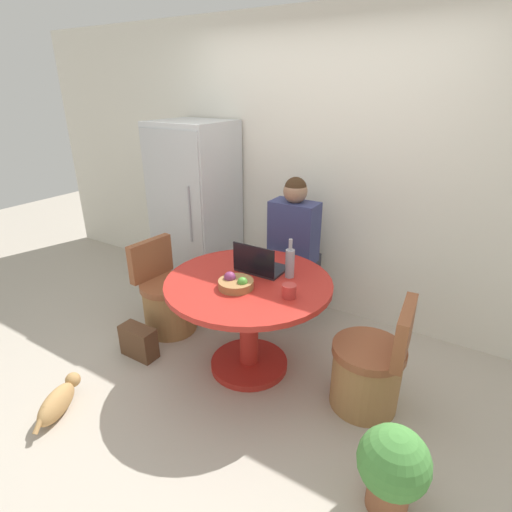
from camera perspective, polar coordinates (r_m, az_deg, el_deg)
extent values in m
plane|color=#B2A899|center=(3.03, -4.53, -18.40)|extent=(12.00, 12.00, 0.00)
cube|color=silver|center=(3.64, 9.10, 11.72)|extent=(7.00, 0.06, 2.60)
cube|color=silver|center=(4.03, -8.51, 6.36)|extent=(0.69, 0.63, 1.71)
cube|color=#AFB2B5|center=(3.80, -11.60, 5.12)|extent=(0.67, 0.01, 1.61)
cylinder|color=gray|center=(3.63, -9.41, 5.86)|extent=(0.02, 0.02, 0.51)
cylinder|color=#B2261E|center=(3.20, -0.98, -15.05)|extent=(0.59, 0.59, 0.05)
cylinder|color=#B2261E|center=(3.00, -1.03, -9.76)|extent=(0.14, 0.14, 0.65)
cylinder|color=#B2261E|center=(2.82, -1.08, -3.85)|extent=(1.18, 1.18, 0.04)
cylinder|color=#9E7042|center=(3.61, -12.20, -7.34)|extent=(0.45, 0.45, 0.41)
cylinder|color=brown|center=(3.50, -12.51, -4.05)|extent=(0.47, 0.47, 0.06)
cube|color=brown|center=(3.55, -14.82, -0.37)|extent=(0.10, 0.43, 0.34)
cylinder|color=#9E7042|center=(2.88, 15.33, -16.59)|extent=(0.45, 0.45, 0.41)
cylinder|color=brown|center=(2.74, 15.85, -12.83)|extent=(0.47, 0.47, 0.06)
cube|color=brown|center=(2.61, 20.43, -10.16)|extent=(0.11, 0.43, 0.34)
cube|color=#2D2D38|center=(3.78, 6.03, -4.98)|extent=(0.28, 0.16, 0.46)
cube|color=#2D2D38|center=(3.59, 5.80, -1.11)|extent=(0.32, 0.36, 0.14)
cube|color=navy|center=(3.40, 5.42, 3.48)|extent=(0.40, 0.22, 0.52)
sphere|color=#936B51|center=(3.30, 5.65, 9.20)|extent=(0.20, 0.20, 0.20)
sphere|color=#382314|center=(3.30, 5.67, 9.62)|extent=(0.18, 0.18, 0.18)
cube|color=#232328|center=(2.98, 0.90, -1.72)|extent=(0.34, 0.26, 0.02)
cube|color=black|center=(2.83, -0.43, -0.55)|extent=(0.34, 0.01, 0.21)
cylinder|color=olive|center=(2.70, -2.86, -4.03)|extent=(0.24, 0.24, 0.05)
sphere|color=#4C9333|center=(2.66, -1.95, -3.75)|extent=(0.07, 0.07, 0.07)
sphere|color=#7A2D5B|center=(2.72, -3.75, -3.08)|extent=(0.08, 0.08, 0.08)
cylinder|color=#B2332D|center=(2.59, 4.75, -5.01)|extent=(0.09, 0.09, 0.09)
cylinder|color=#9999A3|center=(2.83, 4.86, -1.08)|extent=(0.07, 0.07, 0.21)
cylinder|color=#9999A3|center=(2.77, 4.96, 1.64)|extent=(0.03, 0.03, 0.08)
ellipsoid|color=tan|center=(3.07, -26.60, -18.36)|extent=(0.26, 0.38, 0.18)
sphere|color=tan|center=(3.17, -24.69, -15.77)|extent=(0.10, 0.10, 0.10)
cylinder|color=tan|center=(2.97, -28.45, -19.94)|extent=(0.09, 0.15, 0.12)
cylinder|color=#935638|center=(2.47, 18.27, -29.63)|extent=(0.21, 0.21, 0.16)
sphere|color=#47893D|center=(2.29, 19.07, -26.04)|extent=(0.36, 0.36, 0.36)
cube|color=brown|center=(3.38, -16.41, -11.66)|extent=(0.30, 0.14, 0.26)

